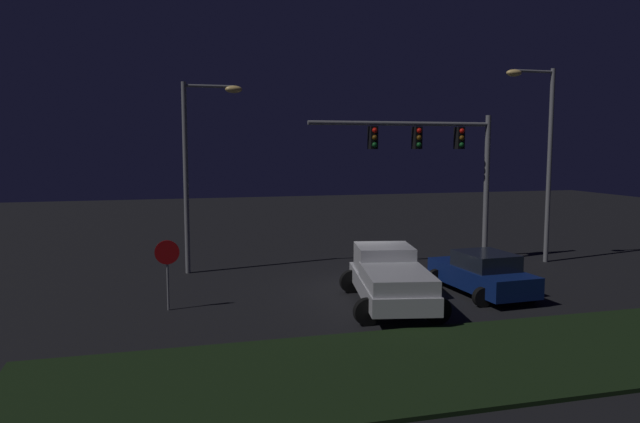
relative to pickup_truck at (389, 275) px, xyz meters
name	(u,v)px	position (x,y,z in m)	size (l,w,h in m)	color
ground_plane	(365,286)	(0.17, 2.79, -1.00)	(80.00, 80.00, 0.00)	black
grass_median	(477,359)	(0.17, -5.28, -0.95)	(21.69, 5.15, 0.10)	black
pickup_truck	(389,275)	(0.00, 0.00, 0.00)	(3.58, 5.69, 1.80)	#B7B7BC
car_sedan	(482,273)	(3.66, 0.52, -0.26)	(2.64, 4.49, 1.51)	navy
traffic_signal_gantry	(437,152)	(4.55, 6.00, 3.90)	(8.32, 0.56, 6.50)	slate
street_lamp_left	(198,153)	(-5.56, 6.82, 3.86)	(2.42, 0.44, 7.68)	slate
street_lamp_right	(541,143)	(9.08, 5.09, 4.30)	(2.37, 0.44, 8.49)	slate
stop_sign	(167,261)	(-6.92, 1.27, 0.56)	(0.76, 0.08, 2.23)	slate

